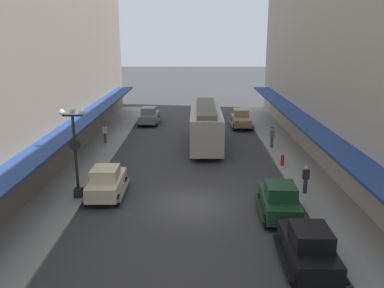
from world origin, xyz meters
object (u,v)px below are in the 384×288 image
at_px(streetcar, 206,124).
at_px(pedestrian_0, 272,137).
at_px(pedestrian_2, 105,133).
at_px(fire_hydrant, 282,160).
at_px(parked_car_2, 241,118).
at_px(parked_car_0, 279,199).
at_px(lamp_post_with_clock, 75,149).
at_px(parked_car_4, 149,115).
at_px(pedestrian_1, 306,179).
at_px(parked_car_3, 308,246).
at_px(parked_car_1, 107,181).

xyz_separation_m(streetcar, pedestrian_0, (5.39, -0.82, -0.89)).
bearing_deg(pedestrian_2, fire_hydrant, -23.47).
relative_size(parked_car_2, fire_hydrant, 5.20).
distance_m(parked_car_0, lamp_post_with_clock, 11.31).
distance_m(parked_car_2, pedestrian_0, 8.06).
relative_size(parked_car_4, lamp_post_with_clock, 0.83).
relative_size(parked_car_0, pedestrian_1, 2.63).
distance_m(parked_car_3, lamp_post_with_clock, 13.19).
relative_size(parked_car_1, lamp_post_with_clock, 0.83).
height_order(parked_car_0, parked_car_3, same).
relative_size(parked_car_4, pedestrian_2, 2.62).
bearing_deg(parked_car_2, streetcar, -117.93).
distance_m(streetcar, pedestrian_0, 5.52).
xyz_separation_m(parked_car_3, pedestrian_1, (1.90, 7.51, 0.05)).
distance_m(streetcar, lamp_post_with_clock, 13.58).
height_order(fire_hydrant, pedestrian_2, pedestrian_2).
xyz_separation_m(parked_car_0, parked_car_4, (-9.10, 21.97, 0.00)).
height_order(parked_car_0, parked_car_2, same).
bearing_deg(pedestrian_1, parked_car_1, -178.50).
distance_m(parked_car_1, pedestrian_2, 11.58).
xyz_separation_m(parked_car_2, lamp_post_with_clock, (-11.25, -18.35, 2.04)).
relative_size(parked_car_2, pedestrian_0, 2.55).
bearing_deg(parked_car_4, parked_car_0, -67.51).
height_order(parked_car_1, lamp_post_with_clock, lamp_post_with_clock).
bearing_deg(pedestrian_2, streetcar, -2.69).
bearing_deg(parked_car_1, lamp_post_with_clock, -166.20).
relative_size(parked_car_3, pedestrian_1, 2.61).
xyz_separation_m(parked_car_3, pedestrian_2, (-12.11, 18.50, 0.05)).
bearing_deg(parked_car_3, pedestrian_0, 84.08).
distance_m(fire_hydrant, pedestrian_0, 4.78).
height_order(streetcar, pedestrian_2, streetcar).
relative_size(parked_car_0, lamp_post_with_clock, 0.84).
xyz_separation_m(parked_car_0, parked_car_1, (-9.37, 2.54, 0.00)).
height_order(parked_car_1, parked_car_4, same).
relative_size(parked_car_1, pedestrian_0, 2.56).
bearing_deg(pedestrian_1, parked_car_2, 95.66).
height_order(parked_car_2, parked_car_3, same).
bearing_deg(pedestrian_2, parked_car_4, 70.81).
distance_m(parked_car_0, pedestrian_0, 12.77).
relative_size(parked_car_2, lamp_post_with_clock, 0.83).
bearing_deg(pedestrian_1, pedestrian_2, 141.89).
bearing_deg(parked_car_3, parked_car_4, 109.20).
bearing_deg(lamp_post_with_clock, pedestrian_2, 94.98).
relative_size(lamp_post_with_clock, fire_hydrant, 6.29).
bearing_deg(pedestrian_0, parked_car_4, 139.80).
height_order(parked_car_4, streetcar, streetcar).
bearing_deg(pedestrian_2, lamp_post_with_clock, -85.02).
relative_size(parked_car_3, pedestrian_2, 2.61).
height_order(parked_car_3, parked_car_4, same).
xyz_separation_m(parked_car_3, pedestrian_0, (1.79, 17.29, 0.07)).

